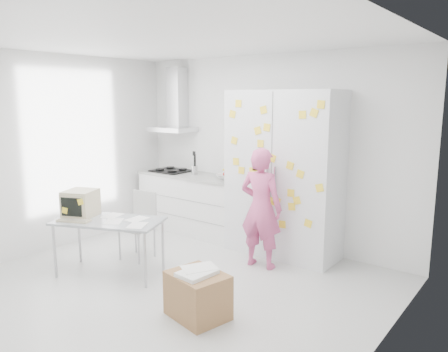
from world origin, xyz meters
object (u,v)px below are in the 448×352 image
Objects in this scene: chair at (140,221)px; cardboard_box at (198,294)px; person at (261,208)px; desk at (90,211)px.

chair is 1.38× the size of cardboard_box.
person reaches higher than desk.
desk is at bearing 35.89° from person.
cardboard_box is (0.22, -1.47, -0.53)m from person.
person is 2.38× the size of cardboard_box.
cardboard_box is (1.67, -0.78, -0.27)m from chair.
desk is (-1.55, -1.38, 0.00)m from person.
chair is at bearing 155.06° from cardboard_box.
cardboard_box is at bearing -26.10° from desk.
desk is 0.74m from chair.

